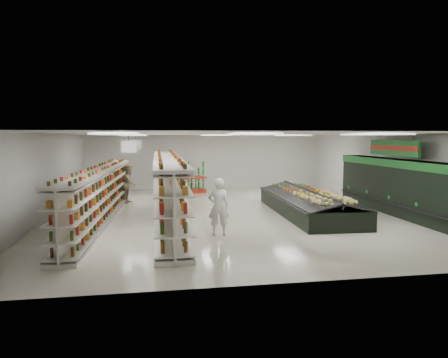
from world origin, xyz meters
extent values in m
plane|color=beige|center=(0.00, 0.00, 0.00)|extent=(16.00, 16.00, 0.00)
cube|color=white|center=(0.00, 0.00, 3.20)|extent=(14.00, 16.00, 0.02)
cube|color=silver|center=(0.00, 8.00, 1.60)|extent=(14.00, 0.02, 3.20)
cube|color=silver|center=(0.00, -8.00, 1.60)|extent=(14.00, 0.02, 3.20)
cube|color=silver|center=(-7.00, 0.00, 1.60)|extent=(0.02, 16.00, 3.20)
cube|color=silver|center=(7.00, 0.00, 1.60)|extent=(0.02, 16.00, 3.20)
cube|color=black|center=(6.55, -1.50, 1.10)|extent=(0.80, 8.00, 2.20)
cube|color=#1C6925|center=(6.53, -1.50, 2.05)|extent=(0.85, 8.00, 0.30)
cube|color=black|center=(6.30, -1.50, 0.55)|extent=(0.55, 7.80, 0.15)
cube|color=silver|center=(6.40, -1.50, 1.35)|extent=(0.45, 7.70, 0.03)
cube|color=silver|center=(6.40, -1.50, 1.65)|extent=(0.45, 7.70, 0.03)
cube|color=white|center=(-3.80, -2.00, 2.75)|extent=(0.50, 0.06, 0.40)
cube|color=#A32312|center=(-3.80, -2.00, 2.75)|extent=(0.52, 0.02, 0.12)
cylinder|color=black|center=(-3.80, -2.00, 3.05)|extent=(0.01, 0.01, 0.50)
cube|color=white|center=(-3.80, 2.00, 2.75)|extent=(0.50, 0.06, 0.40)
cube|color=#A32312|center=(-3.80, 2.00, 2.75)|extent=(0.52, 0.02, 0.12)
cylinder|color=black|center=(-3.80, 2.00, 3.05)|extent=(0.01, 0.01, 0.50)
cube|color=#1C6925|center=(6.25, -1.50, 2.65)|extent=(0.10, 3.20, 0.60)
cube|color=#A32312|center=(6.19, -1.50, 2.65)|extent=(0.03, 3.20, 0.18)
cylinder|color=black|center=(6.25, -2.70, 3.05)|extent=(0.01, 0.01, 0.50)
cylinder|color=black|center=(6.25, -0.30, 3.05)|extent=(0.01, 0.01, 0.50)
cube|color=silver|center=(-4.94, -0.75, 0.06)|extent=(1.30, 11.10, 0.11)
cube|color=silver|center=(-4.94, -0.75, 0.92)|extent=(0.53, 11.06, 1.85)
cube|color=silver|center=(-4.94, -0.75, 1.88)|extent=(1.30, 11.10, 0.07)
cube|color=silver|center=(-5.15, -0.74, 0.17)|extent=(0.88, 10.99, 0.03)
cube|color=silver|center=(-5.15, -0.74, 0.57)|extent=(0.88, 10.99, 0.03)
cube|color=silver|center=(-5.15, -0.74, 0.97)|extent=(0.88, 10.99, 0.03)
cube|color=silver|center=(-5.15, -0.74, 1.38)|extent=(0.88, 10.99, 0.03)
cube|color=silver|center=(-5.15, -0.74, 1.78)|extent=(0.88, 10.99, 0.03)
cube|color=silver|center=(-4.73, -0.76, 0.17)|extent=(0.88, 10.99, 0.03)
cube|color=silver|center=(-4.73, -0.76, 0.57)|extent=(0.88, 10.99, 0.03)
cube|color=silver|center=(-4.73, -0.76, 0.97)|extent=(0.88, 10.99, 0.03)
cube|color=silver|center=(-4.73, -0.76, 1.38)|extent=(0.88, 10.99, 0.03)
cube|color=silver|center=(-4.73, -0.76, 1.78)|extent=(0.88, 10.99, 0.03)
cube|color=silver|center=(-2.49, 0.09, 0.07)|extent=(1.02, 13.26, 0.13)
cube|color=silver|center=(-2.49, 0.09, 1.10)|extent=(0.09, 13.26, 2.21)
cube|color=silver|center=(-2.49, 0.09, 2.25)|extent=(1.02, 13.26, 0.09)
cube|color=silver|center=(-2.74, 0.09, 0.20)|extent=(0.51, 13.15, 0.03)
cube|color=silver|center=(-2.74, 0.09, 0.68)|extent=(0.51, 13.15, 0.03)
cube|color=silver|center=(-2.74, 0.09, 1.17)|extent=(0.51, 13.15, 0.03)
cube|color=silver|center=(-2.74, 0.09, 1.65)|extent=(0.51, 13.15, 0.03)
cube|color=silver|center=(-2.74, 0.09, 2.13)|extent=(0.51, 13.15, 0.03)
cube|color=silver|center=(-2.24, 0.09, 0.20)|extent=(0.51, 13.15, 0.03)
cube|color=silver|center=(-2.24, 0.09, 0.68)|extent=(0.51, 13.15, 0.03)
cube|color=silver|center=(-2.24, 0.09, 1.17)|extent=(0.51, 13.15, 0.03)
cube|color=silver|center=(-2.24, 0.09, 1.65)|extent=(0.51, 13.15, 0.03)
cube|color=silver|center=(-2.24, 0.09, 2.13)|extent=(0.51, 13.15, 0.03)
cube|color=black|center=(3.06, -0.78, 0.33)|extent=(2.50, 6.76, 0.67)
cube|color=#262626|center=(1.95, -0.75, 0.69)|extent=(0.27, 6.69, 0.06)
cube|color=#262626|center=(4.17, -0.82, 0.69)|extent=(0.27, 6.69, 0.06)
cube|color=black|center=(2.47, -0.76, 0.78)|extent=(1.44, 6.63, 0.34)
cube|color=black|center=(3.66, -0.80, 0.78)|extent=(1.44, 6.63, 0.34)
cube|color=#262626|center=(3.06, -0.78, 0.88)|extent=(0.25, 6.59, 0.24)
cube|color=#A32312|center=(-0.90, 6.15, 0.10)|extent=(1.39, 1.15, 0.20)
cube|color=red|center=(-0.90, 6.15, 0.85)|extent=(1.46, 1.21, 0.10)
imported|color=silver|center=(-1.00, -3.67, 0.91)|extent=(0.70, 0.50, 1.81)
imported|color=tan|center=(-4.20, 3.20, 0.92)|extent=(0.70, 0.98, 1.84)
camera|label=1|loc=(-2.84, -15.82, 3.07)|focal=32.00mm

